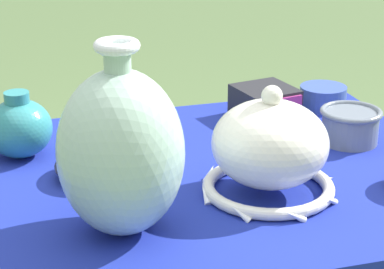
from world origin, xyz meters
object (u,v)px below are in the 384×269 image
vase_tall_bulbous (121,152)px  bowl_shallow_charcoal (95,165)px  mosaic_tile_box (265,102)px  cup_wide_slate (350,124)px  pot_squat_cobalt (323,97)px  vase_dome_bell (270,150)px  jar_round_teal (19,128)px

vase_tall_bulbous → bowl_shallow_charcoal: 0.25m
bowl_shallow_charcoal → vase_tall_bulbous: bearing=-87.5°
mosaic_tile_box → cup_wide_slate: bearing=-70.8°
vase_tall_bulbous → pot_squat_cobalt: bearing=38.5°
bowl_shallow_charcoal → vase_dome_bell: bearing=-28.4°
vase_dome_bell → bowl_shallow_charcoal: 0.33m
vase_tall_bulbous → vase_dome_bell: (0.28, 0.06, -0.06)m
vase_dome_bell → mosaic_tile_box: vase_dome_bell is taller
bowl_shallow_charcoal → cup_wide_slate: cup_wide_slate is taller
vase_tall_bulbous → mosaic_tile_box: vase_tall_bulbous is taller
pot_squat_cobalt → cup_wide_slate: (-0.04, -0.22, 0.01)m
vase_tall_bulbous → vase_dome_bell: bearing=13.0°
vase_dome_bell → bowl_shallow_charcoal: size_ratio=1.67×
mosaic_tile_box → pot_squat_cobalt: (0.16, 0.02, -0.01)m
pot_squat_cobalt → jar_round_teal: bearing=-172.4°
vase_dome_bell → pot_squat_cobalt: vase_dome_bell is taller
pot_squat_cobalt → cup_wide_slate: bearing=-101.1°
bowl_shallow_charcoal → pot_squat_cobalt: bearing=22.1°
jar_round_teal → cup_wide_slate: jar_round_teal is taller
jar_round_teal → mosaic_tile_box: bearing=7.7°
mosaic_tile_box → cup_wide_slate: 0.23m
cup_wide_slate → bowl_shallow_charcoal: bearing=-177.6°
mosaic_tile_box → cup_wide_slate: (0.11, -0.20, 0.00)m
vase_tall_bulbous → cup_wide_slate: (0.53, 0.24, -0.10)m
mosaic_tile_box → jar_round_teal: 0.56m
vase_tall_bulbous → jar_round_teal: 0.40m
jar_round_teal → vase_dome_bell: bearing=-35.9°
vase_tall_bulbous → cup_wide_slate: bearing=24.5°
pot_squat_cobalt → cup_wide_slate: 0.22m
pot_squat_cobalt → bowl_shallow_charcoal: bearing=-157.9°
vase_dome_bell → bowl_shallow_charcoal: vase_dome_bell is taller
jar_round_teal → cup_wide_slate: size_ratio=1.03×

